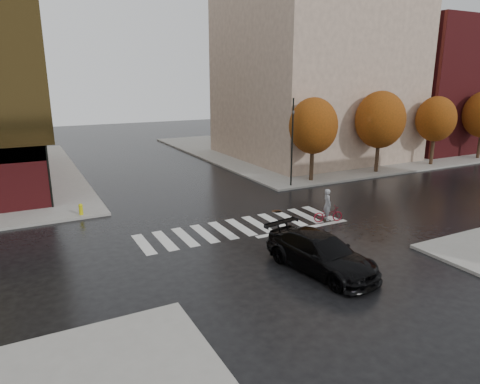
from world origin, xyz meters
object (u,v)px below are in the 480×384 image
object	(u,v)px
sedan	(321,253)
traffic_light_nw	(46,150)
traffic_light_ne	(292,138)
fire_hydrant	(81,209)
cyclist	(328,211)

from	to	relation	value
sedan	traffic_light_nw	distance (m)	18.00
sedan	traffic_light_nw	world-z (taller)	traffic_light_nw
traffic_light_nw	traffic_light_ne	world-z (taller)	traffic_light_nw
traffic_light_nw	fire_hydrant	distance (m)	4.33
traffic_light_ne	fire_hydrant	xyz separation A→B (m)	(-15.22, -0.22, -3.25)
sedan	cyclist	size ratio (longest dim) A/B	2.81
traffic_light_ne	fire_hydrant	distance (m)	15.57
sedan	traffic_light_ne	xyz separation A→B (m)	(7.09, 12.71, 2.98)
traffic_light_nw	fire_hydrant	xyz separation A→B (m)	(1.37, -2.50, -3.26)
cyclist	traffic_light_nw	distance (m)	17.41
traffic_light_ne	traffic_light_nw	bearing A→B (deg)	-27.49
sedan	traffic_light_nw	bearing A→B (deg)	113.48
cyclist	traffic_light_ne	xyz separation A→B (m)	(2.69, 7.72, 3.12)
traffic_light_nw	traffic_light_ne	xyz separation A→B (m)	(16.59, -2.28, -0.00)
cyclist	fire_hydrant	size ratio (longest dim) A/B	2.81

